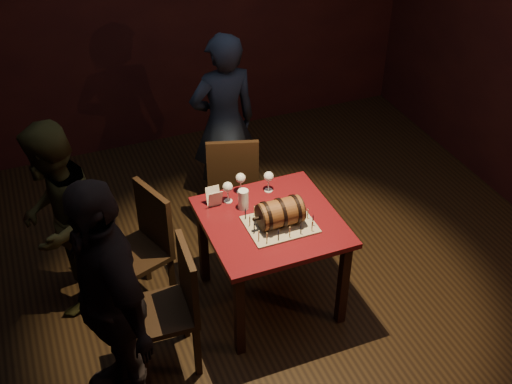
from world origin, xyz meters
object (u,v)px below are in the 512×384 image
at_px(wine_glass_left, 228,188).
at_px(chair_left_front, 174,302).
at_px(wine_glass_right, 269,177).
at_px(chair_left_rear, 144,242).
at_px(barrel_cake, 280,213).
at_px(chair_back, 233,179).
at_px(person_left_rear, 59,221).
at_px(wine_glass_mid, 241,179).
at_px(pint_of_ale, 243,200).
at_px(pub_table, 271,232).
at_px(person_left_front, 108,299).
at_px(person_back, 224,124).

height_order(wine_glass_left, chair_left_front, chair_left_front).
xyz_separation_m(wine_glass_right, chair_left_rear, (-0.92, 0.04, -0.35)).
bearing_deg(barrel_cake, wine_glass_left, 121.38).
distance_m(chair_back, chair_left_rear, 0.98).
bearing_deg(wine_glass_left, chair_left_front, -134.76).
bearing_deg(person_left_rear, wine_glass_left, 96.93).
bearing_deg(barrel_cake, chair_left_front, -166.08).
distance_m(barrel_cake, wine_glass_left, 0.44).
bearing_deg(wine_glass_mid, barrel_cake, -76.13).
bearing_deg(chair_back, pint_of_ale, -103.37).
xyz_separation_m(pub_table, wine_glass_left, (-0.20, 0.30, 0.23)).
height_order(barrel_cake, person_left_front, person_left_front).
bearing_deg(wine_glass_left, person_back, 72.21).
relative_size(chair_back, chair_left_rear, 1.00).
bearing_deg(pint_of_ale, wine_glass_right, 27.64).
bearing_deg(chair_left_front, person_left_rear, 124.62).
bearing_deg(pint_of_ale, chair_left_front, -144.21).
bearing_deg(wine_glass_right, pub_table, -109.24).
relative_size(barrel_cake, pint_of_ale, 2.31).
height_order(person_left_rear, person_left_front, person_left_front).
xyz_separation_m(person_back, person_left_rear, (-1.45, -0.74, -0.06)).
xyz_separation_m(barrel_cake, chair_left_front, (-0.81, -0.20, -0.33)).
relative_size(chair_left_rear, person_back, 0.59).
relative_size(pub_table, wine_glass_mid, 5.59).
distance_m(wine_glass_mid, person_left_front, 1.35).
bearing_deg(person_left_front, wine_glass_mid, 112.42).
height_order(wine_glass_right, person_left_front, person_left_front).
bearing_deg(person_left_front, person_back, 129.63).
height_order(wine_glass_right, chair_left_rear, chair_left_rear).
distance_m(pint_of_ale, chair_back, 0.75).
distance_m(wine_glass_mid, person_left_rear, 1.28).
height_order(chair_back, chair_left_rear, same).
bearing_deg(chair_back, wine_glass_left, -112.59).
relative_size(person_left_rear, person_left_front, 0.89).
xyz_separation_m(pub_table, chair_back, (0.03, 0.86, -0.12)).
relative_size(chair_back, person_back, 0.59).
height_order(wine_glass_right, person_left_rear, person_left_rear).
bearing_deg(person_left_rear, pub_table, 86.76).
relative_size(wine_glass_right, person_left_front, 0.10).
bearing_deg(wine_glass_right, person_back, 89.94).
xyz_separation_m(wine_glass_mid, person_left_front, (-1.10, -0.78, -0.04)).
relative_size(wine_glass_mid, person_back, 0.10).
height_order(barrel_cake, wine_glass_left, barrel_cake).
bearing_deg(wine_glass_mid, pint_of_ale, -105.08).
height_order(barrel_cake, person_back, person_back).
distance_m(pub_table, person_left_rear, 1.45).
bearing_deg(wine_glass_right, wine_glass_mid, 163.79).
xyz_separation_m(pub_table, chair_left_front, (-0.78, -0.28, -0.12)).
distance_m(wine_glass_left, chair_left_rear, 0.70).
height_order(pint_of_ale, chair_back, chair_back).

